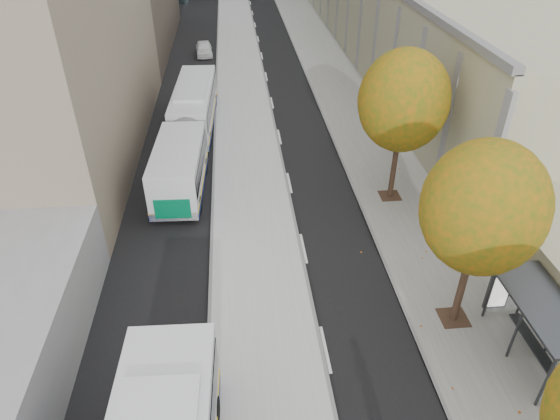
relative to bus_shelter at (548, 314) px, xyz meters
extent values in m
cube|color=#AAAAAA|center=(-9.56, 24.04, -2.11)|extent=(4.25, 150.00, 0.15)
cube|color=gray|center=(-1.56, 24.04, -2.15)|extent=(4.75, 150.00, 0.08)
cube|color=#383A3F|center=(-0.19, 0.04, 0.37)|extent=(1.90, 4.40, 0.10)
cylinder|color=#383A3F|center=(-0.89, -1.96, -0.91)|extent=(0.10, 0.10, 2.40)
cube|color=silver|center=(0.53, 0.04, -0.86)|extent=(0.04, 4.00, 2.10)
cylinder|color=#322518|center=(-2.09, 2.04, -0.49)|extent=(0.28, 0.28, 3.24)
sphere|color=#2D5711|center=(-2.09, 2.04, 3.08)|extent=(4.20, 4.20, 4.20)
cylinder|color=#322518|center=(-2.09, 11.04, -0.42)|extent=(0.28, 0.28, 3.38)
sphere|color=#2D5711|center=(-2.09, 11.04, 3.29)|extent=(4.40, 4.40, 4.40)
cube|color=silver|center=(-13.08, 17.69, -0.80)|extent=(3.16, 16.71, 2.77)
cube|color=black|center=(-13.08, 17.69, -0.30)|extent=(3.19, 16.05, 0.96)
cube|color=#02633C|center=(-13.08, 9.41, -1.13)|extent=(1.75, 0.14, 1.07)
imported|color=white|center=(-12.85, 37.77, -1.56)|extent=(1.75, 3.81, 1.27)
camera|label=1|loc=(-10.19, -11.10, 12.34)|focal=32.00mm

